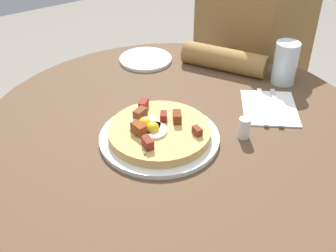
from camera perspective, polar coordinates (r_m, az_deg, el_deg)
The scene contains 10 objects.
dining_table at distance 1.14m, azimuth 1.03°, elevation -6.85°, with size 1.00×1.00×0.71m.
person_seated at distance 1.65m, azimuth 10.30°, elevation 5.49°, with size 0.46×0.48×1.14m.
pizza_plate at distance 0.99m, azimuth -1.18°, elevation -1.57°, with size 0.28×0.28×0.01m, color white.
breakfast_pizza at distance 0.98m, azimuth -1.35°, elevation -0.64°, with size 0.24×0.24×0.05m.
bread_plate at distance 1.35m, azimuth -3.06°, elevation 9.07°, with size 0.17×0.17×0.01m, color silver.
napkin at distance 1.14m, azimuth 13.64°, elevation 2.41°, with size 0.17×0.14×0.00m, color white.
fork at distance 1.14m, azimuth 14.56°, elevation 2.56°, with size 0.18×0.01×0.01m, color silver.
knife at distance 1.13m, azimuth 12.77°, elevation 2.65°, with size 0.18×0.01×0.01m, color silver.
water_glass at distance 1.25m, azimuth 15.68°, elevation 8.27°, with size 0.07×0.07×0.12m, color silver.
salt_shaker at distance 1.00m, azimuth 10.33°, elevation -0.28°, with size 0.03×0.03×0.05m, color white.
Camera 1 is at (0.69, -0.49, 1.31)m, focal length 44.76 mm.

